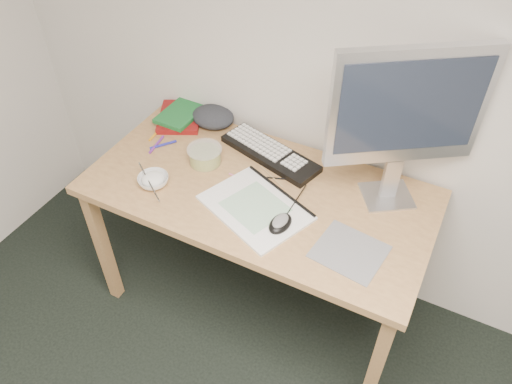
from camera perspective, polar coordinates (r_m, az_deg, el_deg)
desk at (r=2.07m, az=0.23°, el=-1.33°), size 1.40×0.70×0.75m
mousepad at (r=1.81m, az=10.64°, el=-6.70°), size 0.26×0.24×0.00m
sketchpad at (r=1.93m, az=-0.09°, el=-1.80°), size 0.47×0.41×0.01m
keyboard at (r=2.16m, az=1.63°, el=4.42°), size 0.49×0.27×0.03m
monitor at (r=1.80m, az=16.91°, el=8.79°), size 0.48×0.34×0.64m
mouse at (r=1.84m, az=2.81°, el=-3.35°), size 0.08×0.12×0.04m
rice_bowl at (r=2.06m, az=-11.64°, el=1.29°), size 0.14×0.14×0.04m
chopsticks at (r=2.03m, az=-12.14°, el=1.18°), size 0.21×0.16×0.02m
fruit_tub at (r=2.13m, az=-5.86°, el=4.18°), size 0.19×0.19×0.07m
book_red at (r=2.42m, az=-8.67°, el=8.50°), size 0.29×0.31×0.03m
book_green at (r=2.39m, az=-8.69°, el=8.77°), size 0.16×0.22×0.02m
cloth_lump at (r=2.36m, az=-4.94°, el=8.55°), size 0.17×0.15×0.07m
pencil_pink at (r=2.04m, az=-1.10°, el=1.26°), size 0.17×0.02×0.01m
pencil_tan at (r=2.06m, az=1.78°, el=1.77°), size 0.15×0.08×0.01m
pencil_black at (r=2.05m, az=3.62°, el=1.46°), size 0.16×0.06×0.01m
marker_blue at (r=2.26m, az=-10.56°, el=5.34°), size 0.08×0.11×0.01m
marker_orange at (r=2.34m, az=-11.37°, el=6.59°), size 0.02×0.12×0.01m
marker_purple at (r=2.27m, az=-11.30°, el=5.35°), size 0.03×0.13×0.01m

